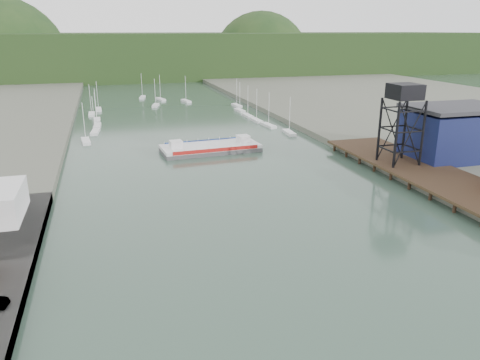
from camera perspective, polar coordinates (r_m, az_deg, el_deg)
east_pier at (r=93.10m, az=24.09°, el=-0.18°), size 14.00×70.00×2.45m
lift_tower at (r=99.05m, az=19.41°, el=9.57°), size 6.50×6.50×16.00m
blue_shed at (r=111.17m, az=24.73°, el=5.25°), size 20.50×14.50×11.30m
marina_sailboats at (r=164.42m, az=-8.27°, el=7.93°), size 57.71×92.65×0.90m
distant_hills at (r=324.41m, az=-13.34°, el=14.27°), size 500.00×120.00×80.00m
chain_ferry at (r=113.67m, az=-3.61°, el=3.96°), size 24.09×11.11×3.38m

